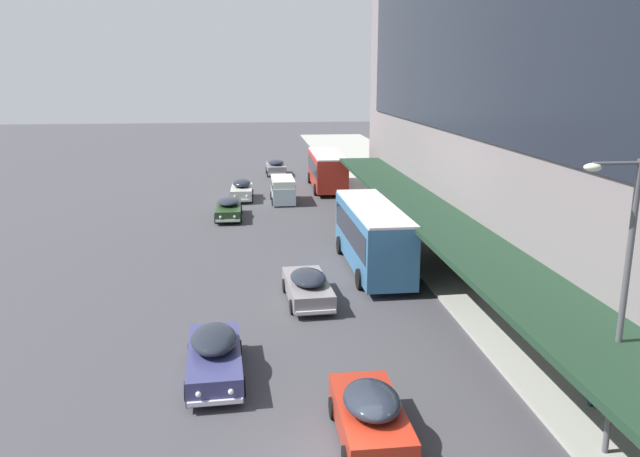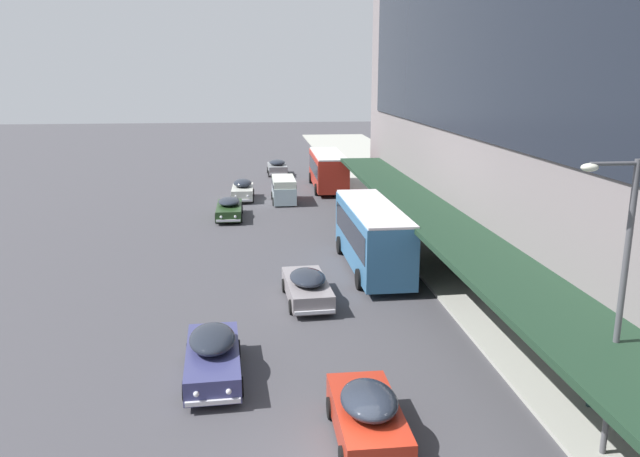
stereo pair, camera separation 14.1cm
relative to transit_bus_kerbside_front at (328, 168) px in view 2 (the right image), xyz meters
The scene contains 11 objects.
transit_bus_kerbside_front is the anchor object (origin of this frame).
transit_bus_kerbside_rear 23.66m from the transit_bus_kerbside_front, 91.30° to the right, with size 2.76×9.47×3.42m.
sedan_trailing_mid 35.72m from the transit_bus_kerbside_front, 103.07° to the right, with size 2.08×4.92×1.61m.
sedan_lead_near 28.37m from the transit_bus_kerbside_front, 98.73° to the right, with size 2.12×4.83×1.47m.
sedan_second_near 13.60m from the transit_bus_kerbside_front, 128.03° to the right, with size 1.87×4.95×1.41m.
sedan_lead_mid 8.56m from the transit_bus_kerbside_front, 151.76° to the right, with size 1.87×4.48×1.66m.
sedan_oncoming_front 39.29m from the transit_bus_kerbside_front, 95.23° to the right, with size 1.94×4.30×1.67m.
sedan_second_mid 9.49m from the transit_bus_kerbside_front, 116.20° to the left, with size 2.02×4.29×1.57m.
vw_van 6.85m from the transit_bus_kerbside_front, 128.14° to the right, with size 1.94×4.56×1.96m.
pedestrian_at_kerb 38.47m from the transit_bus_kerbside_front, 84.83° to the right, with size 0.46×0.48×1.86m.
street_lamp 40.74m from the transit_bus_kerbside_front, 86.66° to the right, with size 1.50×0.28×7.87m.
Camera 2 is at (-2.20, -13.72, 9.98)m, focal length 35.00 mm.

